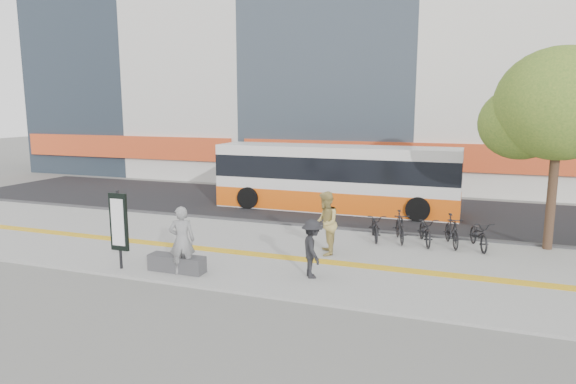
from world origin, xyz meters
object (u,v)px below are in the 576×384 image
(pedestrian_dark, at_px, (312,249))
(signboard, at_px, (119,223))
(street_tree, at_px, (558,107))
(bus, at_px, (335,180))
(pedestrian_tan, at_px, (325,223))
(seated_woman, at_px, (182,240))
(bench, at_px, (177,263))

(pedestrian_dark, bearing_deg, signboard, 71.94)
(signboard, xyz_separation_m, street_tree, (11.38, 6.33, 3.15))
(signboard, bearing_deg, bus, 70.80)
(signboard, bearing_deg, pedestrian_dark, 12.25)
(bus, distance_m, pedestrian_dark, 9.06)
(signboard, height_order, pedestrian_tan, signboard)
(bus, distance_m, pedestrian_tan, 6.93)
(pedestrian_tan, bearing_deg, bus, 176.07)
(street_tree, bearing_deg, pedestrian_tan, -154.35)
(street_tree, relative_size, bus, 0.60)
(signboard, bearing_deg, seated_woman, 5.60)
(signboard, height_order, seated_woman, signboard)
(street_tree, bearing_deg, signboard, -150.93)
(signboard, bearing_deg, street_tree, 29.07)
(seated_woman, height_order, pedestrian_tan, pedestrian_tan)
(bench, xyz_separation_m, signboard, (-1.60, -0.31, 1.06))
(street_tree, relative_size, pedestrian_tan, 3.27)
(bench, distance_m, street_tree, 12.23)
(bench, distance_m, pedestrian_tan, 4.52)
(street_tree, distance_m, bus, 9.26)
(bus, bearing_deg, pedestrian_dark, -79.09)
(bench, relative_size, seated_woman, 0.86)
(street_tree, bearing_deg, seated_woman, -147.15)
(bench, relative_size, pedestrian_dark, 1.04)
(street_tree, bearing_deg, bench, -148.38)
(street_tree, relative_size, seated_woman, 3.40)
(bus, bearing_deg, bench, -100.99)
(seated_woman, bearing_deg, signboard, -20.44)
(signboard, xyz_separation_m, seated_woman, (1.86, 0.18, -0.36))
(bench, height_order, pedestrian_tan, pedestrian_tan)
(signboard, distance_m, pedestrian_dark, 5.34)
(street_tree, height_order, pedestrian_dark, street_tree)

